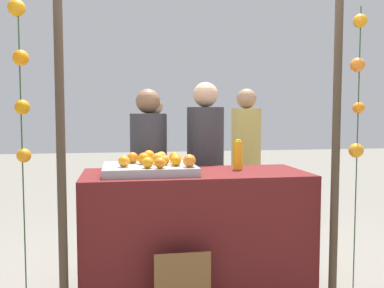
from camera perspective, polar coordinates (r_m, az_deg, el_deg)
name	(u,v)px	position (r m, az deg, el deg)	size (l,w,h in m)	color
stall_counter	(195,234)	(3.27, 0.45, -12.04)	(1.67, 0.71, 0.95)	#5B1919
orange_tray	(149,169)	(3.14, -5.75, -3.35)	(0.67, 0.56, 0.06)	#9EA0A5
orange_0	(174,157)	(3.31, -2.41, -1.75)	(0.08, 0.08, 0.08)	orange
orange_1	(124,161)	(3.03, -9.14, -2.29)	(0.08, 0.08, 0.08)	orange
orange_2	(189,161)	(2.99, -0.36, -2.26)	(0.09, 0.09, 0.09)	orange
orange_3	(144,158)	(3.17, -6.51, -1.94)	(0.09, 0.09, 0.09)	orange
orange_4	(133,158)	(3.26, -7.99, -1.83)	(0.08, 0.08, 0.08)	orange
orange_5	(158,159)	(3.16, -4.60, -1.97)	(0.09, 0.09, 0.09)	orange
orange_6	(176,161)	(3.06, -2.17, -2.24)	(0.08, 0.08, 0.08)	orange
orange_7	(160,163)	(2.92, -4.31, -2.56)	(0.08, 0.08, 0.08)	orange
orange_8	(149,156)	(3.35, -5.81, -1.59)	(0.09, 0.09, 0.09)	orange
orange_9	(164,160)	(3.10, -3.74, -2.20)	(0.07, 0.07, 0.07)	orange
orange_10	(148,163)	(2.94, -5.99, -2.52)	(0.08, 0.08, 0.08)	orange
orange_11	(176,159)	(3.15, -2.22, -2.02)	(0.08, 0.08, 0.08)	orange
orange_12	(161,157)	(3.26, -4.13, -1.77)	(0.09, 0.09, 0.09)	orange
juice_bottle	(238,155)	(3.33, 6.22, -1.51)	(0.07, 0.07, 0.24)	#F3A217
vendor_left	(149,185)	(3.81, -5.85, -5.56)	(0.32, 0.32, 1.60)	#333338
vendor_right	(205,180)	(3.88, 1.80, -4.92)	(0.33, 0.33, 1.67)	#333338
crowd_person_0	(155,162)	(5.63, -4.98, -2.48)	(0.32, 0.32, 1.58)	#333338
crowd_person_1	(246,167)	(4.85, 7.26, -3.13)	(0.33, 0.33, 1.66)	tan
canopy_post_left	(61,148)	(2.73, -17.22, -0.51)	(0.06, 0.06, 2.35)	#473828
canopy_post_right	(336,144)	(3.08, 18.78, -0.04)	(0.06, 0.06, 2.35)	#473828
garland_strand_left	(20,76)	(2.73, -22.07, 8.43)	(0.12, 0.11, 2.10)	#2D4C23
garland_strand_right	(358,90)	(3.09, 21.41, 6.78)	(0.11, 0.11, 2.10)	#2D4C23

